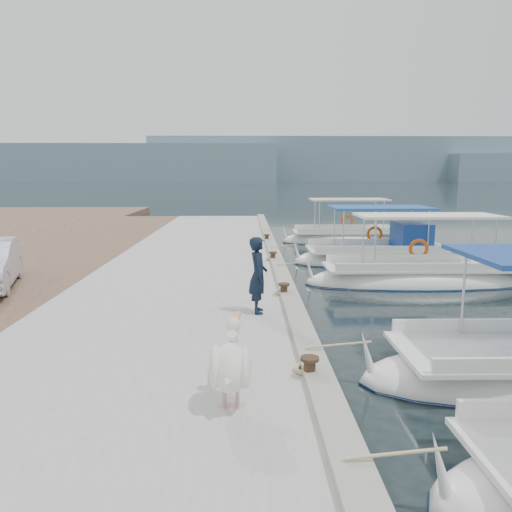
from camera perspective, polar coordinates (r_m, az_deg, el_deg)
The scene contains 11 objects.
ground at distance 11.15m, azimuth 5.58°, elevation -8.95°, with size 400.00×400.00×0.00m, color black.
concrete_quay at distance 15.94m, azimuth -7.34°, elevation -2.44°, with size 6.00×40.00×0.50m, color #9FA09A.
quay_curb at distance 15.82m, azimuth 2.70°, elevation -1.31°, with size 0.44×40.00×0.12m, color gray.
cobblestone_strip at distance 17.21m, azimuth -24.15°, elevation -2.32°, with size 4.00×40.00×0.50m, color brown.
distant_hills at distance 214.28m, azimuth 7.20°, elevation 10.47°, with size 330.00×60.00×18.00m.
fishing_caique_c at distance 16.79m, azimuth 18.08°, elevation -2.66°, with size 7.31×2.10×2.83m.
fishing_caique_d at distance 20.27m, azimuth 13.64°, elevation -0.23°, with size 6.40×2.60×2.83m.
fishing_caique_e at distance 26.01m, azimuth 10.09°, elevation 1.82°, with size 6.41×2.18×2.83m.
mooring_bollards at distance 12.37m, azimuth 3.20°, elevation -3.74°, with size 0.28×20.28×0.33m.
pelican at distance 6.60m, azimuth -2.88°, elevation -12.32°, with size 0.54×1.41×1.10m.
fisherman at distance 10.79m, azimuth 0.24°, elevation -2.19°, with size 0.61×0.40×1.67m, color black.
Camera 1 is at (-1.29, -10.51, 3.51)m, focal length 35.00 mm.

